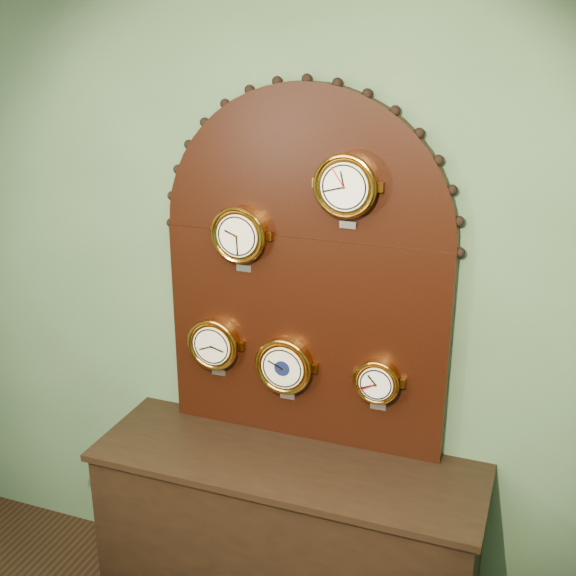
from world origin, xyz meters
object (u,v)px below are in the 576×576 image
at_px(barometer, 285,365).
at_px(tide_clock, 378,381).
at_px(shop_counter, 286,545).
at_px(roman_clock, 240,234).
at_px(display_board, 305,261).
at_px(arabic_clock, 346,186).
at_px(hygrometer, 214,344).

xyz_separation_m(barometer, tide_clock, (0.40, 0.00, -0.00)).
xyz_separation_m(shop_counter, roman_clock, (-0.26, 0.15, 1.33)).
bearing_deg(shop_counter, barometer, 112.83).
height_order(shop_counter, roman_clock, roman_clock).
height_order(shop_counter, barometer, barometer).
relative_size(display_board, barometer, 5.12).
bearing_deg(barometer, roman_clock, 179.87).
relative_size(shop_counter, arabic_clock, 5.41).
height_order(arabic_clock, hygrometer, arabic_clock).
distance_m(shop_counter, barometer, 0.80).
height_order(arabic_clock, barometer, arabic_clock).
bearing_deg(display_board, arabic_clock, -20.23).
distance_m(shop_counter, display_board, 1.25).
height_order(shop_counter, arabic_clock, arabic_clock).
xyz_separation_m(display_board, tide_clock, (0.33, -0.07, -0.45)).
height_order(roman_clock, hygrometer, roman_clock).
bearing_deg(display_board, barometer, -133.71).
relative_size(display_board, roman_clock, 5.35).
bearing_deg(hygrometer, roman_clock, -0.04).
bearing_deg(hygrometer, barometer, -0.09).
distance_m(arabic_clock, barometer, 0.82).
bearing_deg(display_board, roman_clock, -165.39).
bearing_deg(hygrometer, tide_clock, 0.09).
distance_m(roman_clock, tide_clock, 0.81).
bearing_deg(shop_counter, display_board, 90.00).
xyz_separation_m(display_board, roman_clock, (-0.26, -0.07, 0.11)).
bearing_deg(barometer, shop_counter, -67.17).
height_order(shop_counter, tide_clock, tide_clock).
xyz_separation_m(arabic_clock, barometer, (-0.25, -0.00, -0.78)).
height_order(arabic_clock, tide_clock, arabic_clock).
bearing_deg(hygrometer, arabic_clock, -0.03).
bearing_deg(display_board, hygrometer, -170.25).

